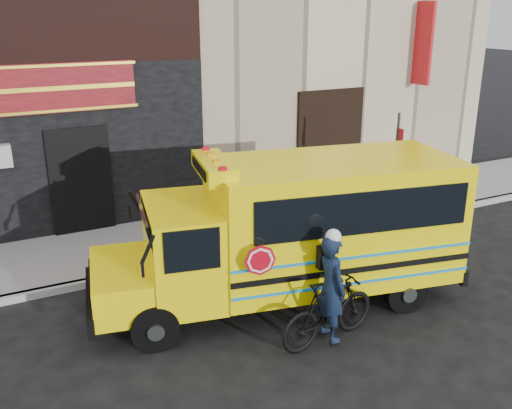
{
  "coord_description": "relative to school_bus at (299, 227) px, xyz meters",
  "views": [
    {
      "loc": [
        -5.4,
        -8.23,
        5.38
      ],
      "look_at": [
        -0.27,
        1.85,
        1.45
      ],
      "focal_mm": 40.0,
      "sensor_mm": 36.0,
      "label": 1
    }
  ],
  "objects": [
    {
      "name": "ground",
      "position": [
        0.22,
        -0.2,
        -1.51
      ],
      "size": [
        120.0,
        120.0,
        0.0
      ],
      "primitive_type": "plane",
      "color": "black",
      "rests_on": "ground"
    },
    {
      "name": "curb",
      "position": [
        0.22,
        2.4,
        -1.43
      ],
      "size": [
        40.0,
        0.2,
        0.15
      ],
      "primitive_type": "cube",
      "color": "#9E9F99",
      "rests_on": "ground"
    },
    {
      "name": "sidewalk",
      "position": [
        0.22,
        3.9,
        -1.43
      ],
      "size": [
        40.0,
        3.0,
        0.15
      ],
      "primitive_type": "cube",
      "color": "gray",
      "rests_on": "ground"
    },
    {
      "name": "school_bus",
      "position": [
        0.0,
        0.0,
        0.0
      ],
      "size": [
        7.18,
        3.4,
        2.92
      ],
      "color": "black",
      "rests_on": "ground"
    },
    {
      "name": "sign_pole",
      "position": [
        4.11,
        2.19,
        0.13
      ],
      "size": [
        0.06,
        0.26,
        2.97
      ],
      "color": "#39403A",
      "rests_on": "ground"
    },
    {
      "name": "bicycle",
      "position": [
        -0.28,
        -1.49,
        -0.93
      ],
      "size": [
        2.0,
        0.81,
        1.17
      ],
      "primitive_type": "imported",
      "rotation": [
        0.0,
        0.0,
        1.71
      ],
      "color": "black",
      "rests_on": "ground"
    },
    {
      "name": "cyclist",
      "position": [
        -0.25,
        -1.46,
        -0.58
      ],
      "size": [
        0.45,
        0.68,
        1.87
      ],
      "primitive_type": "imported",
      "rotation": [
        0.0,
        0.0,
        1.57
      ],
      "color": "#101B31",
      "rests_on": "ground"
    }
  ]
}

